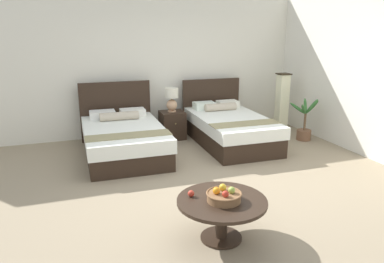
% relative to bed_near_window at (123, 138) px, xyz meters
% --- Properties ---
extents(ground_plane, '(9.50, 9.30, 0.02)m').
position_rel_bed_near_window_xyz_m(ground_plane, '(1.01, -1.60, -0.31)').
color(ground_plane, gray).
extents(wall_back, '(9.50, 0.12, 2.81)m').
position_rel_bed_near_window_xyz_m(wall_back, '(1.01, 1.25, 1.11)').
color(wall_back, white).
rests_on(wall_back, ground).
extents(wall_side_right, '(0.12, 4.90, 2.81)m').
position_rel_bed_near_window_xyz_m(wall_side_right, '(3.95, -1.20, 1.11)').
color(wall_side_right, white).
rests_on(wall_side_right, ground).
extents(bed_near_window, '(1.38, 2.11, 1.15)m').
position_rel_bed_near_window_xyz_m(bed_near_window, '(0.00, 0.00, 0.00)').
color(bed_near_window, '#2F2117').
rests_on(bed_near_window, ground).
extents(bed_near_corner, '(1.28, 2.18, 1.11)m').
position_rel_bed_near_window_xyz_m(bed_near_corner, '(2.02, -0.00, 0.01)').
color(bed_near_corner, '#2F2117').
rests_on(bed_near_corner, ground).
extents(nightstand, '(0.46, 0.46, 0.55)m').
position_rel_bed_near_window_xyz_m(nightstand, '(1.08, 0.66, -0.02)').
color(nightstand, '#2F2117').
rests_on(nightstand, ground).
extents(table_lamp, '(0.26, 0.26, 0.47)m').
position_rel_bed_near_window_xyz_m(table_lamp, '(1.08, 0.68, 0.51)').
color(table_lamp, tan).
rests_on(table_lamp, nightstand).
extents(coffee_table, '(0.94, 0.94, 0.45)m').
position_rel_bed_near_window_xyz_m(coffee_table, '(0.52, -3.05, 0.05)').
color(coffee_table, '#2F2117').
rests_on(coffee_table, ground).
extents(fruit_bowl, '(0.37, 0.37, 0.16)m').
position_rel_bed_near_window_xyz_m(fruit_bowl, '(0.53, -3.08, 0.21)').
color(fruit_bowl, brown).
rests_on(fruit_bowl, coffee_table).
extents(loose_apple, '(0.07, 0.07, 0.07)m').
position_rel_bed_near_window_xyz_m(loose_apple, '(0.25, -2.87, 0.19)').
color(loose_apple, red).
rests_on(loose_apple, coffee_table).
extents(floor_lamp_corner, '(0.25, 0.25, 1.24)m').
position_rel_bed_near_window_xyz_m(floor_lamp_corner, '(3.41, 0.41, 0.32)').
color(floor_lamp_corner, black).
rests_on(floor_lamp_corner, ground).
extents(potted_palm, '(0.62, 0.52, 0.86)m').
position_rel_bed_near_window_xyz_m(potted_palm, '(3.51, -0.29, -0.03)').
color(potted_palm, brown).
rests_on(potted_palm, ground).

